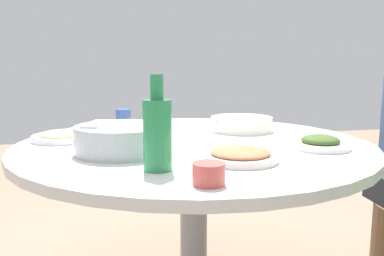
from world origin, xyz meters
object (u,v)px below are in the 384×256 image
object	(u,v)px
tea_cup_far	(123,116)
dish_noodles	(62,136)
dish_greens	(320,143)
dish_stirfry	(135,127)
rice_bowl	(122,138)
soup_bowl	(241,124)
round_dining_table	(194,164)
tea_cup_near	(209,174)
green_bottle	(157,132)
dish_tofu_braise	(240,155)

from	to	relation	value
tea_cup_far	dish_noodles	bearing A→B (deg)	58.97
dish_noodles	dish_greens	bearing A→B (deg)	158.24
dish_stirfry	dish_noodles	distance (m)	0.32
rice_bowl	soup_bowl	bearing A→B (deg)	-148.45
dish_stirfry	round_dining_table	bearing A→B (deg)	125.58
rice_bowl	tea_cup_far	distance (m)	0.68
soup_bowl	tea_cup_far	size ratio (longest dim) A/B	3.75
round_dining_table	rice_bowl	size ratio (longest dim) A/B	4.24
tea_cup_far	tea_cup_near	bearing A→B (deg)	97.65
green_bottle	dish_tofu_braise	bearing A→B (deg)	-169.21
dish_noodles	dish_stirfry	bearing A→B (deg)	-154.20
dish_noodles	dish_tofu_braise	world-z (taller)	dish_tofu_braise
round_dining_table	dish_greens	size ratio (longest dim) A/B	6.61
dish_greens	dish_noodles	distance (m)	0.95
dish_noodles	dish_tofu_braise	distance (m)	0.72
tea_cup_near	round_dining_table	bearing A→B (deg)	-99.14
dish_stirfry	dish_tofu_braise	bearing A→B (deg)	113.66
green_bottle	tea_cup_near	size ratio (longest dim) A/B	3.27
tea_cup_near	green_bottle	bearing A→B (deg)	-57.44
rice_bowl	green_bottle	size ratio (longest dim) A/B	1.18
tea_cup_near	rice_bowl	bearing A→B (deg)	-65.56
rice_bowl	dish_stirfry	world-z (taller)	rice_bowl
dish_greens	green_bottle	distance (m)	0.61
tea_cup_near	tea_cup_far	bearing A→B (deg)	-82.35
rice_bowl	dish_greens	size ratio (longest dim) A/B	1.56
dish_tofu_braise	tea_cup_far	xyz separation A→B (m)	(0.30, -0.88, 0.02)
dish_noodles	green_bottle	xyz separation A→B (m)	(-0.30, 0.51, 0.09)
dish_greens	round_dining_table	bearing A→B (deg)	-28.75
dish_tofu_braise	tea_cup_near	size ratio (longest dim) A/B	2.82
round_dining_table	dish_tofu_braise	bearing A→B (deg)	101.69
dish_stirfry	dish_noodles	xyz separation A→B (m)	(0.29, 0.14, -0.00)
dish_greens	tea_cup_near	bearing A→B (deg)	33.29
dish_stirfry	dish_tofu_braise	distance (m)	0.66
round_dining_table	tea_cup_near	world-z (taller)	tea_cup_near
tea_cup_near	dish_greens	bearing A→B (deg)	-146.71
dish_greens	tea_cup_near	xyz separation A→B (m)	(0.48, 0.32, 0.01)
dish_tofu_braise	dish_stirfry	bearing A→B (deg)	-66.34
dish_stirfry	green_bottle	distance (m)	0.66
tea_cup_far	dish_tofu_braise	bearing A→B (deg)	108.82
dish_tofu_braise	dish_noodles	bearing A→B (deg)	-39.91
rice_bowl	dish_noodles	distance (m)	0.34
soup_bowl	dish_greens	size ratio (longest dim) A/B	1.39
round_dining_table	dish_greens	xyz separation A→B (m)	(-0.40, 0.22, 0.11)
tea_cup_near	soup_bowl	bearing A→B (deg)	-115.22
dish_greens	dish_noodles	world-z (taller)	dish_greens
soup_bowl	dish_noodles	xyz separation A→B (m)	(0.74, 0.06, -0.01)
dish_stirfry	soup_bowl	bearing A→B (deg)	170.32
round_dining_table	dish_greens	world-z (taller)	dish_greens
rice_bowl	tea_cup_far	size ratio (longest dim) A/B	4.20
soup_bowl	dish_stirfry	world-z (taller)	soup_bowl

